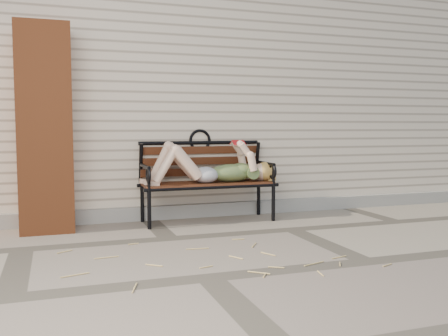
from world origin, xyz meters
name	(u,v)px	position (x,y,z in m)	size (l,w,h in m)	color
ground	(292,229)	(0.00, 0.00, 0.00)	(80.00, 80.00, 0.00)	gray
house_wall	(205,95)	(0.00, 3.00, 1.50)	(8.00, 4.00, 3.00)	beige
foundation_strip	(255,207)	(0.00, 0.97, 0.07)	(8.00, 0.10, 0.15)	gray
brick_pillar	(45,129)	(-2.30, 0.75, 1.00)	(0.50, 0.50, 2.00)	#9B4823
garden_bench	(205,169)	(-0.66, 0.78, 0.56)	(1.54, 0.61, 0.99)	black
reading_woman	(210,167)	(-0.65, 0.66, 0.59)	(1.45, 0.33, 0.46)	#093945
straw_scatter	(217,251)	(-0.99, -0.59, 0.01)	(3.00, 1.66, 0.01)	tan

